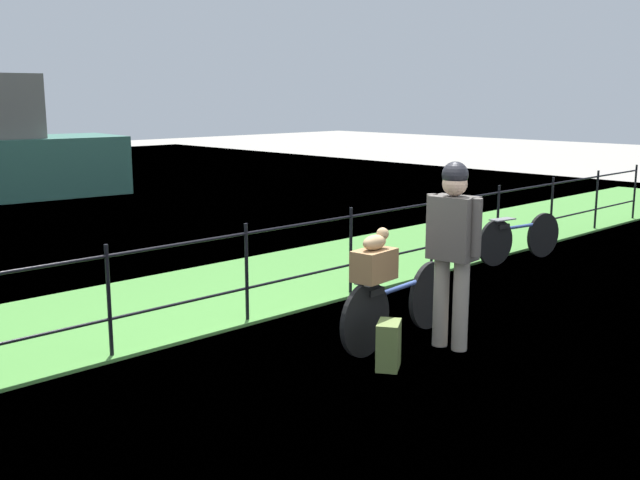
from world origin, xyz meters
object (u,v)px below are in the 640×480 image
terrier_dog (376,241)px  bicycle_main (398,305)px  wooden_crate (374,265)px  bicycle_parked (519,238)px  backpack_on_paving (389,345)px  cyclist_person (453,239)px

terrier_dog → bicycle_main: bearing=6.0°
wooden_crate → bicycle_parked: size_ratio=0.25×
bicycle_main → terrier_dog: terrier_dog is taller
bicycle_main → bicycle_parked: size_ratio=1.08×
bicycle_main → backpack_on_paving: bearing=-146.3°
cyclist_person → backpack_on_paving: 1.13m
wooden_crate → cyclist_person: (0.60, -0.39, 0.21)m
backpack_on_paving → bicycle_parked: size_ratio=0.25×
backpack_on_paving → bicycle_parked: bicycle_parked is taller
bicycle_main → bicycle_parked: bicycle_main is taller
wooden_crate → bicycle_parked: wooden_crate is taller
bicycle_main → backpack_on_paving: 0.71m
wooden_crate → bicycle_main: bearing=6.0°
wooden_crate → backpack_on_paving: size_ratio=1.00×
terrier_dog → bicycle_parked: 4.35m
bicycle_main → backpack_on_paving: bicycle_main is taller
cyclist_person → terrier_dog: bearing=145.6°
bicycle_main → bicycle_parked: (3.80, 1.04, -0.02)m
backpack_on_paving → bicycle_main: bearing=-179.6°
cyclist_person → bicycle_parked: 3.94m
wooden_crate → terrier_dog: bearing=6.0°
bicycle_main → wooden_crate: (-0.38, -0.04, 0.45)m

